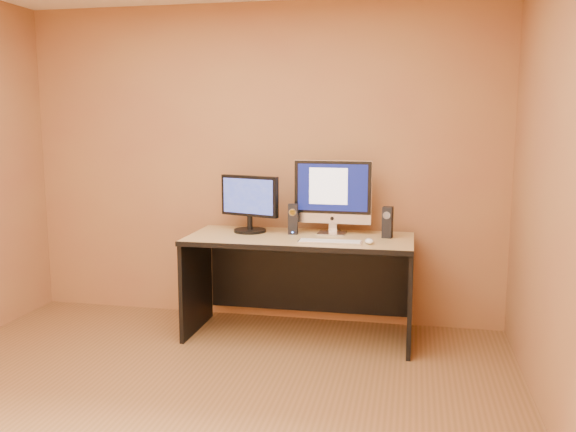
% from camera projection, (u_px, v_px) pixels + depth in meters
% --- Properties ---
extents(floor, '(4.00, 4.00, 0.00)m').
position_uv_depth(floor, '(171.00, 428.00, 3.31)').
color(floor, brown).
rests_on(floor, ground).
extents(walls, '(4.00, 4.00, 2.60)m').
position_uv_depth(walls, '(164.00, 191.00, 3.11)').
color(walls, olive).
rests_on(walls, ground).
extents(desk, '(1.70, 0.75, 0.79)m').
position_uv_depth(desk, '(299.00, 287.00, 4.67)').
color(desk, tan).
rests_on(desk, ground).
extents(imac, '(0.61, 0.24, 0.58)m').
position_uv_depth(imac, '(332.00, 197.00, 4.69)').
color(imac, '#B3B4B8').
rests_on(imac, desk).
extents(second_monitor, '(0.56, 0.40, 0.45)m').
position_uv_depth(second_monitor, '(250.00, 204.00, 4.78)').
color(second_monitor, black).
rests_on(second_monitor, desk).
extents(speaker_left, '(0.08, 0.08, 0.23)m').
position_uv_depth(speaker_left, '(293.00, 219.00, 4.71)').
color(speaker_left, black).
rests_on(speaker_left, desk).
extents(speaker_right, '(0.08, 0.09, 0.23)m').
position_uv_depth(speaker_right, '(388.00, 222.00, 4.56)').
color(speaker_right, black).
rests_on(speaker_right, desk).
extents(keyboard, '(0.46, 0.13, 0.02)m').
position_uv_depth(keyboard, '(330.00, 242.00, 4.38)').
color(keyboard, silver).
rests_on(keyboard, desk).
extents(mouse, '(0.08, 0.12, 0.04)m').
position_uv_depth(mouse, '(369.00, 241.00, 4.35)').
color(mouse, white).
rests_on(mouse, desk).
extents(cable_a, '(0.06, 0.23, 0.01)m').
position_uv_depth(cable_a, '(341.00, 231.00, 4.82)').
color(cable_a, black).
rests_on(cable_a, desk).
extents(cable_b, '(0.08, 0.18, 0.01)m').
position_uv_depth(cable_b, '(332.00, 231.00, 4.83)').
color(cable_b, black).
rests_on(cable_b, desk).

